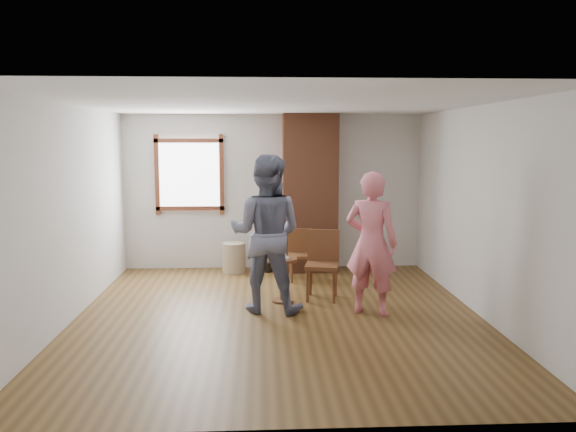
% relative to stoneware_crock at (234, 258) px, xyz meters
% --- Properties ---
extents(ground, '(5.50, 5.50, 0.00)m').
position_rel_stoneware_crock_xyz_m(ground, '(0.66, -2.40, -0.25)').
color(ground, brown).
rests_on(ground, ground).
extents(room_shell, '(5.04, 5.52, 2.62)m').
position_rel_stoneware_crock_xyz_m(room_shell, '(0.60, -1.79, 1.56)').
color(room_shell, silver).
rests_on(room_shell, ground).
extents(brick_chimney, '(0.90, 0.50, 2.60)m').
position_rel_stoneware_crock_xyz_m(brick_chimney, '(1.26, 0.10, 1.05)').
color(brick_chimney, brown).
rests_on(brick_chimney, ground).
extents(stoneware_crock, '(0.43, 0.43, 0.49)m').
position_rel_stoneware_crock_xyz_m(stoneware_crock, '(0.00, 0.00, 0.00)').
color(stoneware_crock, tan).
rests_on(stoneware_crock, ground).
extents(dark_pot, '(0.18, 0.18, 0.16)m').
position_rel_stoneware_crock_xyz_m(dark_pot, '(0.56, 0.00, -0.17)').
color(dark_pot, black).
rests_on(dark_pot, ground).
extents(dining_chair_left, '(0.37, 0.37, 0.79)m').
position_rel_stoneware_crock_xyz_m(dining_chair_left, '(1.06, -0.55, 0.20)').
color(dining_chair_left, brown).
rests_on(dining_chair_left, ground).
extents(dining_chair_right, '(0.51, 0.51, 0.94)m').
position_rel_stoneware_crock_xyz_m(dining_chair_right, '(1.29, -1.59, 0.28)').
color(dining_chair_right, brown).
rests_on(dining_chair_right, ground).
extents(side_table, '(0.40, 0.40, 0.60)m').
position_rel_stoneware_crock_xyz_m(side_table, '(0.73, -1.77, 0.16)').
color(side_table, brown).
rests_on(side_table, ground).
extents(cake_plate, '(0.18, 0.18, 0.01)m').
position_rel_stoneware_crock_xyz_m(cake_plate, '(0.73, -1.77, 0.36)').
color(cake_plate, white).
rests_on(cake_plate, side_table).
extents(cake_slice, '(0.08, 0.07, 0.06)m').
position_rel_stoneware_crock_xyz_m(cake_slice, '(0.74, -1.77, 0.39)').
color(cake_slice, white).
rests_on(cake_slice, cake_plate).
extents(man, '(1.12, 0.96, 1.99)m').
position_rel_stoneware_crock_xyz_m(man, '(0.51, -2.12, 0.75)').
color(man, '#15163A').
rests_on(man, ground).
extents(person_pink, '(0.78, 0.67, 1.80)m').
position_rel_stoneware_crock_xyz_m(person_pink, '(1.82, -2.34, 0.65)').
color(person_pink, '#E87483').
rests_on(person_pink, ground).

